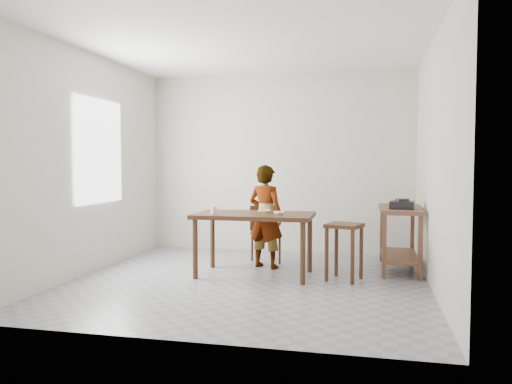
% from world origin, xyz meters
% --- Properties ---
extents(floor, '(4.00, 4.00, 0.04)m').
position_xyz_m(floor, '(0.00, 0.00, -0.02)').
color(floor, gray).
rests_on(floor, ground).
extents(ceiling, '(4.00, 4.00, 0.04)m').
position_xyz_m(ceiling, '(0.00, 0.00, 2.72)').
color(ceiling, white).
rests_on(ceiling, wall_back).
extents(wall_back, '(4.00, 0.04, 2.70)m').
position_xyz_m(wall_back, '(0.00, 2.02, 1.35)').
color(wall_back, beige).
rests_on(wall_back, ground).
extents(wall_front, '(4.00, 0.04, 2.70)m').
position_xyz_m(wall_front, '(0.00, -2.02, 1.35)').
color(wall_front, beige).
rests_on(wall_front, ground).
extents(wall_left, '(0.04, 4.00, 2.70)m').
position_xyz_m(wall_left, '(-2.02, 0.00, 1.35)').
color(wall_left, beige).
rests_on(wall_left, ground).
extents(wall_right, '(0.04, 4.00, 2.70)m').
position_xyz_m(wall_right, '(2.02, 0.00, 1.35)').
color(wall_right, beige).
rests_on(wall_right, ground).
extents(window_pane, '(0.02, 1.10, 1.30)m').
position_xyz_m(window_pane, '(-1.97, 0.20, 1.50)').
color(window_pane, white).
rests_on(window_pane, wall_left).
extents(dining_table, '(1.40, 0.80, 0.75)m').
position_xyz_m(dining_table, '(0.00, 0.30, 0.38)').
color(dining_table, '#3E2312').
rests_on(dining_table, floor).
extents(prep_counter, '(0.50, 1.20, 0.80)m').
position_xyz_m(prep_counter, '(1.72, 1.00, 0.40)').
color(prep_counter, brown).
rests_on(prep_counter, floor).
extents(child, '(0.56, 0.46, 1.33)m').
position_xyz_m(child, '(0.05, 0.77, 0.66)').
color(child, white).
rests_on(child, floor).
extents(dining_chair, '(0.49, 0.49, 0.76)m').
position_xyz_m(dining_chair, '(-0.03, 1.11, 0.38)').
color(dining_chair, '#3E2312').
rests_on(dining_chair, floor).
extents(stool, '(0.47, 0.47, 0.66)m').
position_xyz_m(stool, '(1.07, 0.29, 0.33)').
color(stool, '#3E2312').
rests_on(stool, floor).
extents(glass_tumbler, '(0.09, 0.09, 0.09)m').
position_xyz_m(glass_tumbler, '(-0.45, 0.13, 0.79)').
color(glass_tumbler, white).
rests_on(glass_tumbler, dining_table).
extents(small_bowl, '(0.12, 0.12, 0.04)m').
position_xyz_m(small_bowl, '(0.32, 0.21, 0.77)').
color(small_bowl, white).
rests_on(small_bowl, dining_table).
extents(banana, '(0.18, 0.13, 0.06)m').
position_xyz_m(banana, '(0.10, 0.38, 0.78)').
color(banana, '#F6D45B').
rests_on(banana, dining_table).
extents(serving_bowl, '(0.22, 0.22, 0.05)m').
position_xyz_m(serving_bowl, '(1.74, 1.35, 0.82)').
color(serving_bowl, white).
rests_on(serving_bowl, prep_counter).
extents(gas_burner, '(0.32, 0.32, 0.09)m').
position_xyz_m(gas_burner, '(1.73, 0.73, 0.85)').
color(gas_burner, black).
rests_on(gas_burner, prep_counter).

